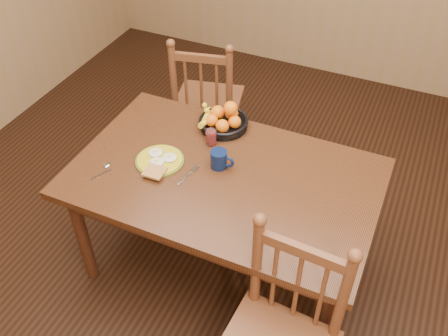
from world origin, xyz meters
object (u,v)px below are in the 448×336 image
at_px(breakfast_plate, 160,161).
at_px(coffee_mug, 220,159).
at_px(dining_table, 224,187).
at_px(chair_far, 207,102).
at_px(fruit_bowl, 223,120).

relative_size(breakfast_plate, coffee_mug, 2.17).
bearing_deg(coffee_mug, breakfast_plate, -161.68).
relative_size(dining_table, chair_far, 1.58).
xyz_separation_m(coffee_mug, fruit_bowl, (-0.13, 0.33, -0.00)).
distance_m(coffee_mug, fruit_bowl, 0.35).
relative_size(dining_table, breakfast_plate, 5.54).
height_order(dining_table, chair_far, chair_far).
xyz_separation_m(chair_far, coffee_mug, (0.49, -0.86, 0.31)).
relative_size(coffee_mug, fruit_bowl, 0.41).
height_order(coffee_mug, fruit_bowl, fruit_bowl).
distance_m(breakfast_plate, coffee_mug, 0.33).
distance_m(dining_table, coffee_mug, 0.15).
bearing_deg(chair_far, coffee_mug, 106.54).
relative_size(chair_far, breakfast_plate, 3.51).
bearing_deg(dining_table, chair_far, 120.74).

